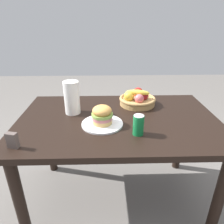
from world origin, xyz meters
TOP-DOWN VIEW (x-y plane):
  - ground_plane at (0.00, 0.00)m, footprint 8.00×8.00m
  - dining_table at (0.00, 0.00)m, footprint 1.40×0.90m
  - plate at (-0.11, -0.10)m, footprint 0.27×0.27m
  - sandwich at (-0.11, -0.10)m, footprint 0.14×0.14m
  - soda_can at (0.11, -0.22)m, footprint 0.07×0.07m
  - fruit_basket at (0.17, 0.24)m, footprint 0.29×0.29m
  - paper_towel_roll at (-0.33, 0.09)m, footprint 0.11×0.11m
  - napkin_holder at (-0.59, -0.34)m, footprint 0.07×0.04m

SIDE VIEW (x-z plane):
  - ground_plane at x=0.00m, z-range 0.00..0.00m
  - dining_table at x=0.00m, z-range 0.27..1.02m
  - plate at x=-0.11m, z-range 0.75..0.76m
  - napkin_holder at x=-0.59m, z-range 0.75..0.84m
  - fruit_basket at x=0.17m, z-range 0.73..0.87m
  - soda_can at x=0.11m, z-range 0.75..0.88m
  - sandwich at x=-0.11m, z-range 0.76..0.89m
  - paper_towel_roll at x=-0.33m, z-range 0.75..0.99m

